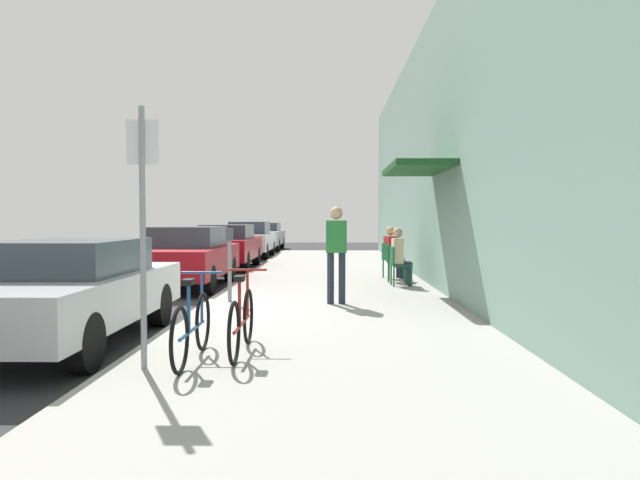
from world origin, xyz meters
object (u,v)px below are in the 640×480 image
(street_sign, at_px, (143,216))
(seated_patron_2, at_px, (392,250))
(parked_car_4, at_px, (264,236))
(cafe_chair_0, at_px, (397,263))
(bicycle_1, at_px, (242,321))
(pedestrian_standing, at_px, (336,247))
(cafe_chair_2, at_px, (390,258))
(parked_car_0, at_px, (67,290))
(parked_car_2, at_px, (227,246))
(cafe_chair_1, at_px, (393,260))
(parked_car_1, at_px, (187,256))
(parked_car_3, at_px, (250,239))
(seated_patron_0, at_px, (400,254))
(parking_meter, at_px, (230,259))
(bicycle_0, at_px, (192,327))

(street_sign, bearing_deg, seated_patron_2, 69.29)
(parked_car_4, relative_size, cafe_chair_0, 5.06)
(bicycle_1, height_order, pedestrian_standing, pedestrian_standing)
(cafe_chair_2, relative_size, pedestrian_standing, 0.51)
(parked_car_0, xyz_separation_m, pedestrian_standing, (3.46, 2.88, 0.42))
(parked_car_2, xyz_separation_m, cafe_chair_1, (4.85, -5.15, -0.11))
(parked_car_1, relative_size, parked_car_3, 1.00)
(parked_car_3, xyz_separation_m, seated_patron_0, (4.91, -11.51, 0.06))
(parked_car_4, bearing_deg, cafe_chair_2, -72.55)
(street_sign, bearing_deg, parked_car_0, 132.12)
(bicycle_1, xyz_separation_m, cafe_chair_0, (2.47, 6.71, 0.14))
(parked_car_3, bearing_deg, parking_meter, -83.73)
(parked_car_2, xyz_separation_m, pedestrian_standing, (3.46, -8.88, 0.39))
(bicycle_0, height_order, pedestrian_standing, pedestrian_standing)
(parked_car_1, height_order, parking_meter, parking_meter)
(street_sign, xyz_separation_m, bicycle_0, (0.41, 0.30, -1.16))
(parked_car_4, relative_size, bicycle_1, 2.57)
(cafe_chair_1, bearing_deg, parked_car_2, 133.27)
(seated_patron_0, bearing_deg, cafe_chair_2, 92.01)
(parked_car_4, distance_m, parking_meter, 19.71)
(parked_car_0, distance_m, parked_car_3, 17.24)
(parked_car_0, bearing_deg, pedestrian_standing, 39.71)
(parked_car_3, relative_size, bicycle_0, 2.57)
(parked_car_1, xyz_separation_m, cafe_chair_0, (4.85, -0.63, -0.11))
(cafe_chair_0, xyz_separation_m, cafe_chair_1, (0.00, 0.88, 0.00))
(bicycle_1, height_order, cafe_chair_2, bicycle_1)
(street_sign, height_order, pedestrian_standing, street_sign)
(parked_car_0, bearing_deg, parked_car_2, 90.00)
(parking_meter, distance_m, seated_patron_0, 4.25)
(parked_car_3, height_order, parked_car_4, parked_car_3)
(parked_car_2, xyz_separation_m, cafe_chair_0, (4.85, -6.03, -0.11))
(street_sign, distance_m, bicycle_1, 1.60)
(parked_car_3, xyz_separation_m, parked_car_4, (0.00, 5.54, -0.02))
(seated_patron_0, distance_m, cafe_chair_1, 0.90)
(parked_car_4, relative_size, bicycle_0, 2.57)
(cafe_chair_0, distance_m, seated_patron_0, 0.20)
(street_sign, bearing_deg, parked_car_4, 93.51)
(seated_patron_2, xyz_separation_m, pedestrian_standing, (-1.45, -4.48, 0.30))
(parked_car_0, bearing_deg, seated_patron_2, 56.29)
(parking_meter, height_order, cafe_chair_0, parking_meter)
(parking_meter, bearing_deg, parked_car_2, 100.19)
(street_sign, relative_size, seated_patron_0, 2.02)
(parked_car_4, relative_size, pedestrian_standing, 2.59)
(parked_car_0, relative_size, bicycle_0, 2.57)
(bicycle_0, bearing_deg, street_sign, -143.58)
(seated_patron_0, distance_m, seated_patron_2, 1.63)
(parked_car_0, bearing_deg, parking_meter, 63.62)
(parked_car_3, xyz_separation_m, bicycle_1, (2.38, -18.22, -0.28))
(parked_car_1, relative_size, parked_car_2, 1.00)
(parked_car_3, distance_m, bicycle_0, 18.69)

